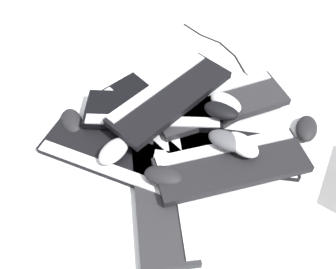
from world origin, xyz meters
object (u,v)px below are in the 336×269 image
(mouse_6, at_px, (72,121))
(keyboard_3, at_px, (156,119))
(mouse_4, at_px, (226,103))
(mouse_7, at_px, (242,145))
(keyboard_4, at_px, (111,156))
(keyboard_0, at_px, (163,192))
(keyboard_1, at_px, (225,151))
(keyboard_6, at_px, (154,111))
(mouse_1, at_px, (221,111))
(mouse_2, at_px, (226,141))
(keyboard_2, at_px, (210,112))
(keyboard_7, at_px, (220,103))
(keyboard_8, at_px, (170,97))
(keyboard_5, at_px, (231,164))
(mouse_0, at_px, (163,176))
(mouse_3, at_px, (114,151))
(mouse_5, at_px, (307,128))

(mouse_6, bearing_deg, keyboard_3, 69.64)
(mouse_4, distance_m, mouse_7, 0.17)
(keyboard_4, distance_m, mouse_6, 0.19)
(keyboard_3, distance_m, keyboard_4, 0.20)
(keyboard_0, distance_m, keyboard_3, 0.27)
(keyboard_1, bearing_deg, keyboard_6, -114.77)
(mouse_1, bearing_deg, keyboard_0, -101.90)
(keyboard_6, height_order, mouse_2, mouse_2)
(keyboard_6, bearing_deg, mouse_6, -78.21)
(mouse_7, bearing_deg, keyboard_2, -20.76)
(keyboard_4, height_order, mouse_7, mouse_7)
(keyboard_1, height_order, keyboard_7, keyboard_7)
(keyboard_3, height_order, mouse_1, mouse_1)
(keyboard_4, height_order, mouse_1, mouse_1)
(keyboard_8, bearing_deg, keyboard_1, 50.96)
(keyboard_5, bearing_deg, keyboard_0, -62.49)
(keyboard_8, distance_m, mouse_1, 0.17)
(mouse_0, height_order, mouse_1, mouse_1)
(keyboard_7, relative_size, mouse_7, 4.17)
(keyboard_8, xyz_separation_m, mouse_7, (0.17, 0.23, 0.01))
(keyboard_3, height_order, mouse_3, mouse_3)
(keyboard_4, bearing_deg, mouse_7, 96.09)
(keyboard_0, bearing_deg, keyboard_2, 160.43)
(keyboard_5, height_order, keyboard_6, same)
(keyboard_4, relative_size, mouse_6, 4.22)
(mouse_2, bearing_deg, keyboard_4, 31.24)
(keyboard_6, height_order, mouse_4, mouse_4)
(keyboard_4, distance_m, mouse_7, 0.39)
(mouse_1, relative_size, mouse_2, 1.00)
(keyboard_2, height_order, mouse_3, mouse_3)
(mouse_0, bearing_deg, mouse_2, -136.76)
(keyboard_4, xyz_separation_m, mouse_2, (-0.05, 0.34, 0.07))
(mouse_1, height_order, mouse_2, same)
(keyboard_2, xyz_separation_m, keyboard_8, (0.01, -0.13, 0.06))
(keyboard_7, bearing_deg, keyboard_0, -23.44)
(keyboard_5, relative_size, mouse_1, 4.22)
(keyboard_2, distance_m, keyboard_3, 0.18)
(keyboard_0, relative_size, mouse_5, 4.21)
(keyboard_2, height_order, keyboard_5, keyboard_5)
(mouse_3, bearing_deg, mouse_7, -53.41)
(keyboard_7, bearing_deg, keyboard_5, 9.70)
(keyboard_5, height_order, mouse_2, mouse_2)
(keyboard_1, height_order, mouse_2, mouse_2)
(mouse_5, bearing_deg, keyboard_7, -88.13)
(keyboard_0, bearing_deg, mouse_1, 151.33)
(mouse_1, relative_size, mouse_5, 1.00)
(mouse_1, bearing_deg, keyboard_2, 138.57)
(mouse_5, bearing_deg, mouse_1, -74.63)
(keyboard_4, bearing_deg, mouse_6, -126.55)
(keyboard_5, distance_m, keyboard_7, 0.24)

